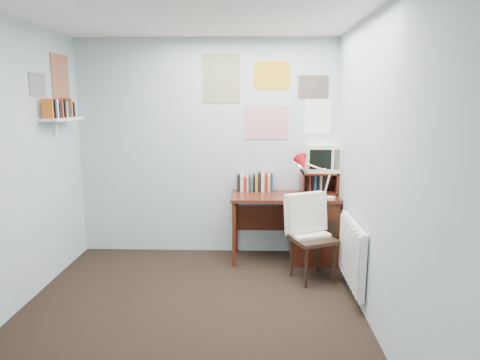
% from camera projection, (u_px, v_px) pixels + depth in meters
% --- Properties ---
extents(ground, '(3.50, 3.50, 0.00)m').
position_uv_depth(ground, '(186.00, 324.00, 3.51)').
color(ground, black).
rests_on(ground, ground).
extents(back_wall, '(3.00, 0.02, 2.50)m').
position_uv_depth(back_wall, '(207.00, 148.00, 4.99)').
color(back_wall, silver).
rests_on(back_wall, ground).
extents(right_wall, '(0.02, 3.50, 2.50)m').
position_uv_depth(right_wall, '(380.00, 175.00, 3.23)').
color(right_wall, silver).
rests_on(right_wall, ground).
extents(ceiling, '(3.00, 3.50, 0.02)m').
position_uv_depth(ceiling, '(178.00, 1.00, 3.04)').
color(ceiling, white).
rests_on(ceiling, back_wall).
extents(desk, '(1.20, 0.55, 0.76)m').
position_uv_depth(desk, '(308.00, 225.00, 4.85)').
color(desk, '#501F12').
rests_on(desk, ground).
extents(desk_chair, '(0.56, 0.55, 0.85)m').
position_uv_depth(desk_chair, '(313.00, 240.00, 4.30)').
color(desk_chair, black).
rests_on(desk_chair, ground).
extents(desk_lamp, '(0.31, 0.28, 0.42)m').
position_uv_depth(desk_lamp, '(331.00, 180.00, 4.53)').
color(desk_lamp, red).
rests_on(desk_lamp, desk).
extents(tv_riser, '(0.40, 0.30, 0.25)m').
position_uv_depth(tv_riser, '(318.00, 182.00, 4.87)').
color(tv_riser, '#501F12').
rests_on(tv_riser, desk).
extents(crt_tv, '(0.37, 0.34, 0.34)m').
position_uv_depth(crt_tv, '(322.00, 156.00, 4.83)').
color(crt_tv, '#EFE5C8').
rests_on(crt_tv, tv_riser).
extents(book_row, '(0.60, 0.14, 0.22)m').
position_uv_depth(book_row, '(263.00, 182.00, 4.96)').
color(book_row, '#501F12').
rests_on(book_row, desk).
extents(radiator, '(0.09, 0.80, 0.60)m').
position_uv_depth(radiator, '(352.00, 253.00, 3.93)').
color(radiator, white).
rests_on(radiator, right_wall).
extents(wall_shelf, '(0.20, 0.62, 0.24)m').
position_uv_depth(wall_shelf, '(62.00, 119.00, 4.33)').
color(wall_shelf, white).
rests_on(wall_shelf, left_wall).
extents(posters_back, '(1.20, 0.01, 0.90)m').
position_uv_depth(posters_back, '(267.00, 96.00, 4.86)').
color(posters_back, white).
rests_on(posters_back, back_wall).
extents(posters_left, '(0.01, 0.70, 0.60)m').
position_uv_depth(posters_left, '(50.00, 80.00, 4.26)').
color(posters_left, white).
rests_on(posters_left, left_wall).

